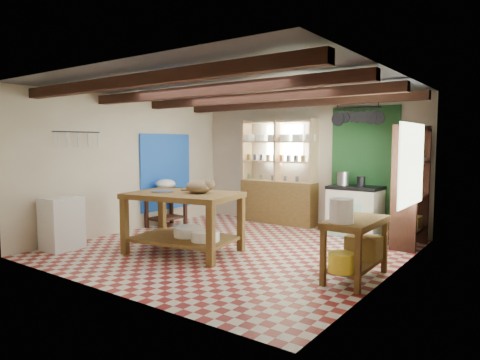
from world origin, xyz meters
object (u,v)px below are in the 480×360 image
Objects in this scene: work_table at (184,223)px; right_counter at (355,249)px; prep_table at (166,208)px; stove at (355,210)px; cat at (199,187)px; white_cabinet at (62,223)px.

right_counter is at bearing -3.62° from work_table.
stove is at bearing 27.34° from prep_table.
cat is at bearing -116.75° from stove.
cat is at bearing 11.31° from work_table.
cat reaches higher than stove.
work_table is at bearing -119.62° from stove.
prep_table is (-1.72, 1.29, -0.08)m from work_table.
work_table is at bearing -173.53° from right_counter.
work_table reaches higher than prep_table.
right_counter is at bearing -9.42° from prep_table.
cat is at bearing -28.26° from prep_table.
cat is at bearing 27.09° from white_cabinet.
stove is 1.20× the size of prep_table.
cat reaches higher than white_cabinet.
prep_table is 0.92× the size of white_cabinet.
prep_table is 2.39m from cat.
work_table reaches higher than stove.
work_table is at bearing -178.69° from cat.
stove is 3.74m from prep_table.
cat is (0.24, 0.09, 0.57)m from work_table.
stove is at bearing 41.67° from cat.
prep_table is 2.29m from white_cabinet.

